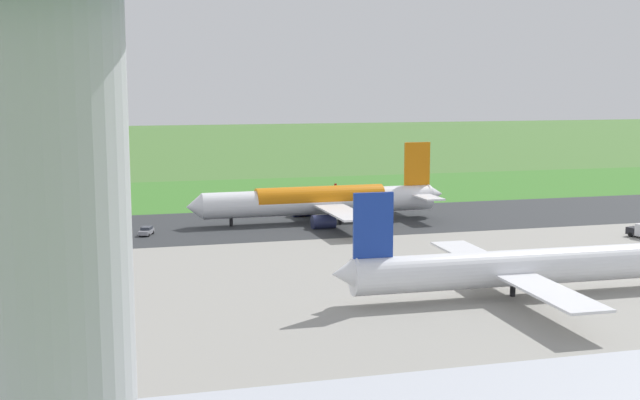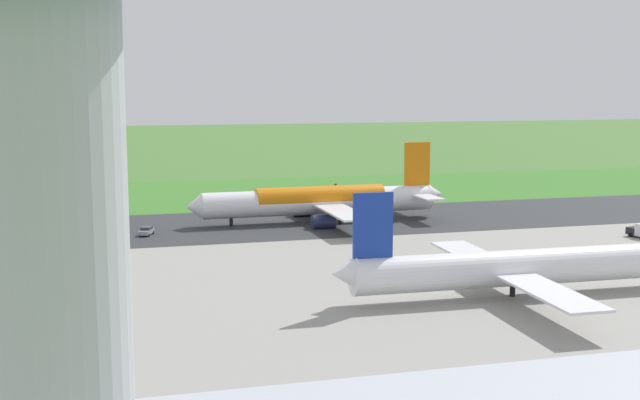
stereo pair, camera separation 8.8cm
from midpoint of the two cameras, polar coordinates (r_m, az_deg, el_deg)
The scene contains 9 objects.
ground_plane at distance 167.39m, azimuth 3.40°, elevation -1.39°, with size 800.00×800.00×0.00m, color #477233.
runway_asphalt at distance 167.39m, azimuth 3.40°, elevation -1.38°, with size 600.00×36.21×0.06m, color #2D3033.
apron_concrete at distance 113.00m, azimuth 13.16°, elevation -6.27°, with size 440.00×110.00×0.05m, color gray.
grass_verge_foreground at distance 202.65m, azimuth 0.08°, elevation 0.30°, with size 600.00×80.00×0.04m, color #3C782B.
airliner_main at distance 163.88m, azimuth 0.11°, elevation -0.05°, with size 54.04×44.12×15.88m.
airliner_parked_mid at distance 109.37m, azimuth 13.32°, elevation -4.64°, with size 49.56×40.46×14.49m.
service_car_followme at distance 153.20m, azimuth -12.14°, elevation -2.14°, with size 3.15×4.56×1.62m.
no_stopping_sign at distance 206.96m, azimuth 1.08°, elevation 0.89°, with size 0.60×0.10×2.56m.
traffic_cone_orange at distance 202.47m, azimuth -0.29°, elevation 0.37°, with size 0.40×0.40×0.55m, color orange.
Camera 1 is at (52.35, 156.54, 27.82)m, focal length 45.43 mm.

